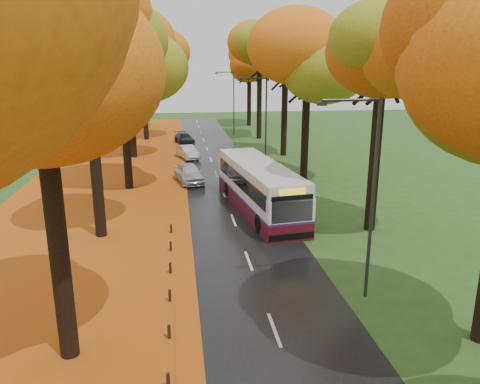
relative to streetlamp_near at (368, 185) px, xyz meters
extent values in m
cube|color=black|center=(-3.95, 17.00, -4.69)|extent=(6.50, 90.00, 0.04)
cube|color=silver|center=(-3.95, 17.00, -4.67)|extent=(0.12, 90.00, 0.01)
cube|color=#914E0D|center=(-12.95, 17.00, -4.70)|extent=(12.00, 90.00, 0.02)
cube|color=#BE4613|center=(-7.00, 17.00, -4.67)|extent=(0.90, 90.00, 0.01)
cylinder|color=black|center=(-10.85, -2.50, -0.43)|extent=(0.60, 0.60, 8.58)
ellipsoid|color=orange|center=(-10.85, -2.50, 4.93)|extent=(9.20, 9.20, 7.18)
cylinder|color=black|center=(-11.45, 8.50, -0.14)|extent=(0.60, 0.60, 9.15)
ellipsoid|color=orange|center=(-11.45, 8.50, 5.58)|extent=(8.00, 8.00, 6.24)
cylinder|color=black|center=(-10.85, 18.50, -0.71)|extent=(0.60, 0.60, 8.00)
ellipsoid|color=orange|center=(-10.85, 18.50, 4.29)|extent=(9.20, 9.20, 7.18)
cylinder|color=black|center=(-11.45, 30.50, -0.43)|extent=(0.60, 0.60, 8.58)
ellipsoid|color=orange|center=(-11.45, 30.50, 4.93)|extent=(8.00, 8.00, 6.24)
cylinder|color=black|center=(-10.85, 41.50, -0.14)|extent=(0.60, 0.60, 9.15)
ellipsoid|color=orange|center=(-10.85, 41.50, 5.58)|extent=(9.20, 9.20, 7.18)
cylinder|color=black|center=(-11.45, 51.50, -0.71)|extent=(0.60, 0.60, 8.00)
ellipsoid|color=orange|center=(-11.45, 51.50, 4.29)|extent=(8.00, 8.00, 6.24)
cylinder|color=black|center=(3.55, 7.50, -0.11)|extent=(0.60, 0.60, 9.22)
ellipsoid|color=#CC6C0F|center=(3.55, 7.50, 5.65)|extent=(8.20, 8.20, 6.40)
cylinder|color=black|center=(2.95, 19.50, -0.62)|extent=(0.60, 0.60, 8.19)
ellipsoid|color=#CC6C0F|center=(2.95, 19.50, 4.50)|extent=(9.20, 9.20, 7.18)
cylinder|color=black|center=(3.55, 29.50, -0.36)|extent=(0.60, 0.60, 8.70)
ellipsoid|color=#CC6C0F|center=(3.55, 29.50, 5.08)|extent=(8.20, 8.20, 6.40)
cylinder|color=black|center=(2.95, 40.50, -0.11)|extent=(0.60, 0.60, 9.22)
ellipsoid|color=#CC6C0F|center=(2.95, 40.50, 5.65)|extent=(9.20, 9.20, 7.18)
cylinder|color=black|center=(3.55, 52.50, -0.62)|extent=(0.60, 0.60, 8.19)
ellipsoid|color=#CC6C0F|center=(3.55, 52.50, 4.50)|extent=(8.20, 8.20, 6.40)
cube|color=black|center=(-7.65, -4.60, -4.45)|extent=(0.11, 0.11, 0.52)
cube|color=black|center=(-7.65, -2.00, -4.45)|extent=(0.11, 0.11, 0.52)
cube|color=black|center=(-7.65, 0.60, -4.45)|extent=(0.11, 0.11, 0.52)
cube|color=black|center=(-7.65, 3.20, -4.45)|extent=(0.11, 0.11, 0.52)
cube|color=black|center=(-7.65, 5.80, -4.45)|extent=(0.11, 0.11, 0.52)
cube|color=black|center=(-7.65, 8.40, -4.45)|extent=(0.11, 0.11, 0.52)
cylinder|color=#333538|center=(0.25, 0.00, -0.71)|extent=(0.14, 0.14, 8.00)
cylinder|color=#333538|center=(-0.85, 0.00, 3.19)|extent=(2.20, 0.11, 0.11)
cube|color=#333538|center=(-1.95, 0.00, 3.07)|extent=(0.35, 0.18, 0.14)
cylinder|color=#333538|center=(0.25, 22.00, -0.71)|extent=(0.14, 0.14, 8.00)
cylinder|color=#333538|center=(-0.85, 22.00, 3.19)|extent=(2.20, 0.11, 0.11)
cube|color=#333538|center=(-1.95, 22.00, 3.07)|extent=(0.35, 0.18, 0.14)
cylinder|color=#333538|center=(0.25, 44.00, -0.71)|extent=(0.14, 0.14, 8.00)
cylinder|color=#333538|center=(-0.85, 44.00, 3.19)|extent=(2.20, 0.11, 0.11)
cube|color=#333538|center=(-1.95, 44.00, 3.07)|extent=(0.35, 0.18, 0.14)
cube|color=#4B0B18|center=(-2.09, 11.76, -4.21)|extent=(4.09, 11.69, 0.94)
cube|color=silver|center=(-2.09, 11.76, -3.06)|extent=(4.09, 11.69, 1.35)
cube|color=silver|center=(-2.09, 11.76, -2.02)|extent=(4.01, 11.45, 0.73)
cube|color=#391959|center=(-2.09, 11.76, -3.68)|extent=(4.11, 11.71, 0.12)
cube|color=black|center=(-2.09, 11.76, -2.64)|extent=(4.00, 10.78, 0.88)
cube|color=black|center=(-1.34, 6.12, -2.85)|extent=(2.28, 0.36, 1.46)
cube|color=yellow|center=(-1.34, 6.12, -1.95)|extent=(1.43, 0.25, 0.29)
cube|color=black|center=(-1.34, 6.14, -4.38)|extent=(2.54, 0.46, 0.36)
cylinder|color=black|center=(-2.75, 7.75, -4.15)|extent=(0.43, 1.07, 1.04)
cylinder|color=black|center=(-0.41, 8.06, -4.15)|extent=(0.43, 1.07, 1.04)
cylinder|color=black|center=(-3.71, 15.01, -4.15)|extent=(0.43, 1.07, 1.04)
cylinder|color=black|center=(-1.37, 15.32, -4.15)|extent=(0.43, 1.07, 1.04)
imported|color=silver|center=(-6.30, 19.52, -3.94)|extent=(2.56, 4.58, 1.47)
imported|color=#A5A9AD|center=(-6.13, 29.00, -4.05)|extent=(2.40, 4.02, 1.25)
imported|color=black|center=(-6.30, 37.76, -4.09)|extent=(2.57, 4.31, 1.17)
camera|label=1|loc=(-7.13, -16.39, 4.54)|focal=35.00mm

